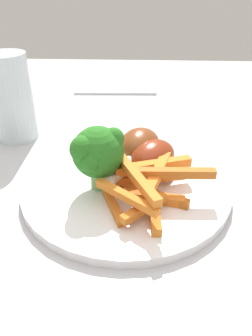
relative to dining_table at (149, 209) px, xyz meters
name	(u,v)px	position (x,y,z in m)	size (l,w,h in m)	color
dining_table	(149,209)	(0.00, 0.00, 0.00)	(1.24, 0.89, 0.73)	#B7B7BC
dinner_plate	(126,185)	(0.07, -0.03, 0.10)	(0.27, 0.27, 0.01)	white
broccoli_floret_front	(97,152)	(0.09, -0.07, 0.16)	(0.07, 0.06, 0.08)	#72A55E
carrot_fries_pile	(149,185)	(0.11, -0.01, 0.12)	(0.13, 0.14, 0.04)	orange
chicken_drumstick_near	(147,158)	(0.04, -0.01, 0.12)	(0.11, 0.10, 0.04)	#5C1A0C
chicken_drumstick_far	(139,147)	(0.02, -0.02, 0.13)	(0.12, 0.08, 0.05)	#56220F
fork	(115,93)	(-0.30, -0.08, 0.10)	(0.19, 0.01, 0.01)	silver
water_glass	(11,98)	(-0.07, -0.23, 0.16)	(0.07, 0.07, 0.14)	silver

